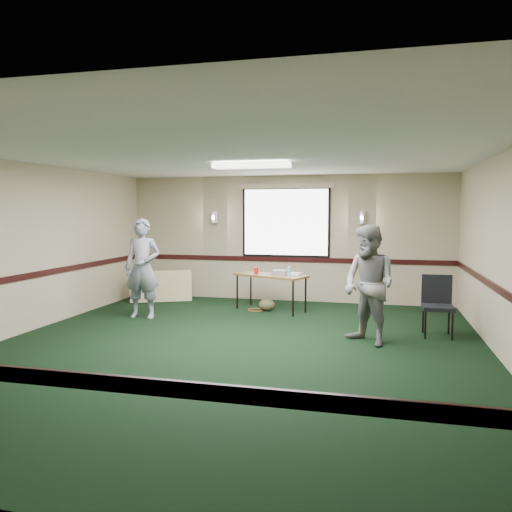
% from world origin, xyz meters
% --- Properties ---
extents(ground, '(8.00, 8.00, 0.00)m').
position_xyz_m(ground, '(0.00, 0.00, 0.00)').
color(ground, black).
rests_on(ground, ground).
extents(room_shell, '(8.00, 8.02, 8.00)m').
position_xyz_m(room_shell, '(0.00, 2.12, 1.58)').
color(room_shell, tan).
rests_on(room_shell, ground).
extents(folding_table, '(1.53, 1.07, 0.71)m').
position_xyz_m(folding_table, '(-0.08, 2.82, 0.66)').
color(folding_table, brown).
rests_on(folding_table, ground).
extents(projector, '(0.29, 0.25, 0.09)m').
position_xyz_m(projector, '(0.10, 2.81, 0.75)').
color(projector, gray).
rests_on(projector, folding_table).
extents(game_console, '(0.23, 0.20, 0.05)m').
position_xyz_m(game_console, '(0.41, 2.82, 0.73)').
color(game_console, white).
rests_on(game_console, folding_table).
extents(red_cup, '(0.08, 0.08, 0.12)m').
position_xyz_m(red_cup, '(-0.38, 2.86, 0.77)').
color(red_cup, red).
rests_on(red_cup, folding_table).
extents(water_bottle, '(0.06, 0.06, 0.19)m').
position_xyz_m(water_bottle, '(0.33, 2.53, 0.81)').
color(water_bottle, '#8CCAE5').
rests_on(water_bottle, folding_table).
extents(duffel_bag, '(0.39, 0.34, 0.23)m').
position_xyz_m(duffel_bag, '(-0.14, 2.77, 0.11)').
color(duffel_bag, '#454127').
rests_on(duffel_bag, ground).
extents(cable_coil, '(0.31, 0.31, 0.02)m').
position_xyz_m(cable_coil, '(-0.36, 2.78, 0.01)').
color(cable_coil, '#CD5119').
rests_on(cable_coil, ground).
extents(folded_table, '(1.26, 0.73, 0.67)m').
position_xyz_m(folded_table, '(-2.56, 3.20, 0.33)').
color(folded_table, tan).
rests_on(folded_table, ground).
extents(conference_chair, '(0.46, 0.48, 0.94)m').
position_xyz_m(conference_chair, '(2.85, 1.51, 0.55)').
color(conference_chair, black).
rests_on(conference_chair, ground).
extents(person_left, '(0.69, 0.48, 1.81)m').
position_xyz_m(person_left, '(-2.20, 1.64, 0.90)').
color(person_left, '#455498').
rests_on(person_left, ground).
extents(person_right, '(1.07, 1.06, 1.74)m').
position_xyz_m(person_right, '(1.82, 0.73, 0.87)').
color(person_right, slate).
rests_on(person_right, ground).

